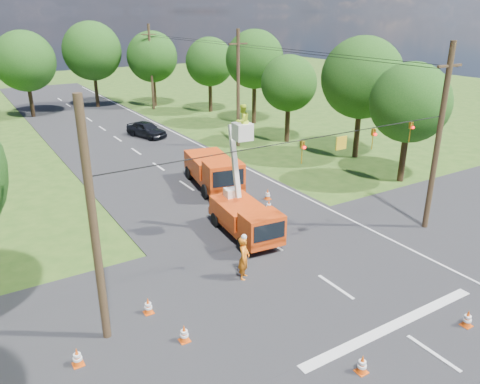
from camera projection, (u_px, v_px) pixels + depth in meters
ground at (159, 167)px, 36.33m from camera, size 140.00×140.00×0.00m
road_main at (159, 167)px, 36.33m from camera, size 12.00×100.00×0.06m
road_cross at (306, 268)px, 22.06m from camera, size 56.00×10.00×0.07m
stop_bar at (393, 327)px, 17.93m from camera, size 9.00×0.45×0.02m
edge_line at (221, 156)px, 39.08m from camera, size 0.12×90.00×0.02m
bucket_truck at (246, 210)px, 24.60m from camera, size 2.58×5.55×7.05m
second_truck at (214, 170)px, 31.66m from camera, size 3.51×6.73×2.40m
ground_worker at (244, 258)px, 20.84m from camera, size 0.88×0.88×2.06m
distant_car at (146, 129)px, 44.78m from camera, size 3.10×4.80×1.52m
traffic_cone_0 at (362, 364)px, 15.52m from camera, size 0.38×0.38×0.71m
traffic_cone_1 at (468, 318)px, 17.83m from camera, size 0.38×0.38×0.71m
traffic_cone_2 at (269, 206)px, 28.21m from camera, size 0.38×0.38×0.71m
traffic_cone_3 at (268, 194)px, 29.94m from camera, size 0.38×0.38×0.71m
traffic_cone_4 at (184, 333)px, 17.00m from camera, size 0.38×0.38×0.71m
traffic_cone_5 at (148, 306)px, 18.60m from camera, size 0.38×0.38×0.71m
traffic_cone_6 at (77, 357)px, 15.84m from camera, size 0.38×0.38×0.71m
traffic_cone_7 at (238, 169)px, 34.82m from camera, size 0.38×0.38×0.71m
pole_right_near at (438, 139)px, 24.39m from camera, size 1.80×0.30×10.00m
pole_right_mid at (238, 89)px, 40.25m from camera, size 1.80×0.30×10.00m
pole_right_far at (151, 67)px, 56.11m from camera, size 1.80×0.30×10.00m
pole_left at (94, 227)px, 15.77m from camera, size 0.30×0.30×9.00m
signal_span at (352, 141)px, 21.02m from camera, size 18.00×0.29×1.07m
tree_right_a at (410, 103)px, 31.44m from camera, size 5.40×5.40×8.28m
tree_right_b at (362, 78)px, 36.62m from camera, size 6.40×6.40×9.65m
tree_right_c at (289, 83)px, 41.69m from camera, size 5.00×5.00×7.83m
tree_right_d at (255, 59)px, 48.33m from camera, size 6.00×6.00×9.70m
tree_right_e at (210, 62)px, 54.49m from camera, size 5.60×5.60×8.63m
tree_far_a at (25, 61)px, 51.47m from camera, size 6.60×6.60×9.50m
tree_far_b at (92, 51)px, 56.76m from camera, size 7.00×7.00×10.32m
tree_far_c at (152, 57)px, 57.84m from camera, size 6.20×6.20×9.18m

